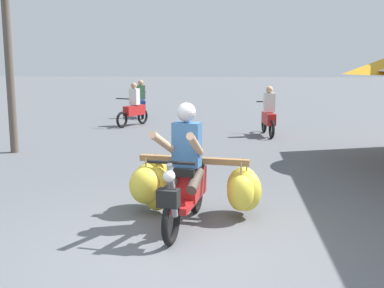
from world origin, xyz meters
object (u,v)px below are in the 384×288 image
(motorbike_distant_ahead_right, at_px, (134,108))
(motorbike_distant_far_ahead, at_px, (141,102))
(motorbike_distant_ahead_left, at_px, (269,116))
(utility_pole, at_px, (8,41))
(motorbike_main_loaded, at_px, (186,182))

(motorbike_distant_ahead_right, relative_size, motorbike_distant_far_ahead, 0.95)
(motorbike_distant_ahead_left, height_order, utility_pole, utility_pole)
(motorbike_distant_ahead_right, bearing_deg, motorbike_distant_ahead_left, -22.73)
(motorbike_distant_ahead_left, height_order, motorbike_distant_ahead_right, same)
(motorbike_distant_ahead_left, distance_m, motorbike_distant_ahead_right, 4.58)
(motorbike_distant_ahead_left, xyz_separation_m, motorbike_distant_ahead_right, (-4.22, 1.77, 0.00))
(motorbike_main_loaded, height_order, motorbike_distant_far_ahead, motorbike_main_loaded)
(motorbike_distant_ahead_left, distance_m, motorbike_distant_far_ahead, 5.97)
(motorbike_distant_ahead_left, relative_size, utility_pole, 0.32)
(motorbike_distant_ahead_left, bearing_deg, utility_pole, -153.19)
(motorbike_main_loaded, height_order, utility_pole, utility_pole)
(motorbike_distant_ahead_left, distance_m, utility_pole, 7.01)
(motorbike_distant_ahead_left, xyz_separation_m, motorbike_distant_far_ahead, (-4.43, 4.00, 0.00))
(motorbike_main_loaded, relative_size, motorbike_distant_ahead_left, 1.20)
(motorbike_main_loaded, bearing_deg, utility_pole, 136.30)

